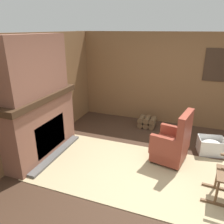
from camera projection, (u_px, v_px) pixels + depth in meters
ground_plane at (155, 177)px, 3.80m from camera, size 14.00×14.00×0.00m
wood_panel_wall_left at (28, 97)px, 4.19m from camera, size 0.06×5.56×2.35m
wood_panel_wall_back at (176, 80)px, 5.57m from camera, size 5.56×0.09×2.35m
fireplace_hearth at (42, 125)px, 4.31m from camera, size 0.62×1.86×1.26m
chimney_breast at (34, 66)px, 3.89m from camera, size 0.36×1.54×1.07m
area_rug at (134, 171)px, 3.93m from camera, size 3.56×1.84×0.01m
armchair at (172, 144)px, 4.11m from camera, size 0.72×0.75×1.04m
firewood_stack at (147, 122)px, 5.68m from camera, size 0.44×0.35×0.27m
laundry_basket at (211, 146)px, 4.47m from camera, size 0.56×0.48×0.33m
oil_lamp_vase at (15, 96)px, 3.62m from camera, size 0.11×0.11×0.29m
storage_case at (45, 88)px, 4.34m from camera, size 0.15×0.22×0.11m
decorative_plate_on_mantel at (34, 88)px, 4.06m from camera, size 0.07×0.26×0.26m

